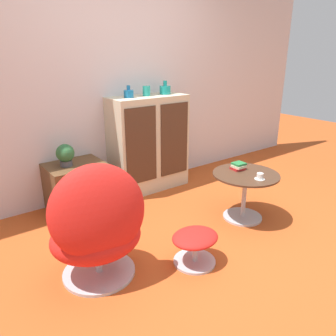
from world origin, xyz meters
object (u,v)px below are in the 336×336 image
at_px(book_stack, 238,166).
at_px(vase_inner_right, 165,90).
at_px(tv_console, 77,187).
at_px(vase_inner_left, 146,91).
at_px(egg_chair, 97,226).
at_px(coffee_table, 245,188).
at_px(vase_leftmost, 129,93).
at_px(ottoman, 195,242).
at_px(sideboard, 149,143).
at_px(potted_plant, 65,154).
at_px(teacup, 260,177).

bearing_deg(book_stack, vase_inner_right, 94.60).
distance_m(tv_console, vase_inner_left, 1.31).
bearing_deg(egg_chair, coffee_table, -0.26).
bearing_deg(coffee_table, egg_chair, 179.74).
bearing_deg(vase_inner_left, tv_console, -177.65).
distance_m(vase_leftmost, vase_inner_left, 0.23).
bearing_deg(ottoman, tv_console, 103.90).
relative_size(sideboard, vase_leftmost, 8.56).
xyz_separation_m(potted_plant, book_stack, (1.37, -1.08, -0.11)).
bearing_deg(coffee_table, tv_console, 136.21).
xyz_separation_m(sideboard, vase_inner_left, (-0.01, 0.00, 0.62)).
xyz_separation_m(tv_console, potted_plant, (-0.08, 0.00, 0.38)).
height_order(sideboard, vase_inner_left, vase_inner_left).
distance_m(vase_inner_left, teacup, 1.60).
distance_m(sideboard, ottoman, 1.66).
xyz_separation_m(ottoman, vase_inner_right, (0.83, 1.51, 0.99)).
relative_size(sideboard, tv_console, 1.94).
bearing_deg(sideboard, ottoman, -111.02).
relative_size(sideboard, egg_chair, 1.20).
bearing_deg(vase_leftmost, ottoman, -102.40).
height_order(sideboard, teacup, sideboard).
bearing_deg(teacup, potted_plant, 133.80).
bearing_deg(vase_inner_left, teacup, -77.70).
height_order(coffee_table, vase_leftmost, vase_leftmost).
xyz_separation_m(sideboard, potted_plant, (-1.03, -0.03, 0.07)).
bearing_deg(book_stack, vase_inner_left, 107.56).
relative_size(tv_console, teacup, 5.97).
bearing_deg(tv_console, vase_leftmost, 3.13).
distance_m(vase_leftmost, vase_inner_right, 0.50).
relative_size(potted_plant, book_stack, 1.62).
bearing_deg(sideboard, vase_inner_right, 0.89).
xyz_separation_m(sideboard, egg_chair, (-1.27, -1.23, -0.12)).
distance_m(coffee_table, potted_plant, 1.83).
height_order(sideboard, vase_leftmost, vase_leftmost).
xyz_separation_m(sideboard, teacup, (0.30, -1.41, -0.06)).
bearing_deg(egg_chair, vase_leftmost, 50.47).
bearing_deg(teacup, vase_inner_right, 91.87).
bearing_deg(coffee_table, book_stack, 77.50).
height_order(egg_chair, vase_inner_right, vase_inner_right).
bearing_deg(vase_inner_right, vase_inner_left, -180.00).
xyz_separation_m(coffee_table, book_stack, (0.03, 0.13, 0.19)).
bearing_deg(coffee_table, ottoman, -163.09).
bearing_deg(vase_inner_left, vase_leftmost, 180.00).
relative_size(tv_console, egg_chair, 0.62).
bearing_deg(tv_console, egg_chair, -105.03).
bearing_deg(potted_plant, vase_inner_left, 2.10).
relative_size(coffee_table, book_stack, 4.61).
distance_m(potted_plant, teacup, 1.92).
bearing_deg(vase_inner_right, teacup, -88.13).
bearing_deg(book_stack, vase_leftmost, 117.71).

